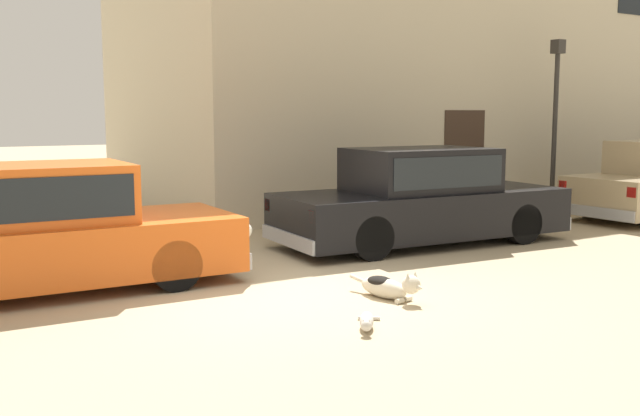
% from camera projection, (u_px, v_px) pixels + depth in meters
% --- Properties ---
extents(ground_plane, '(80.00, 80.00, 0.00)m').
position_uv_depth(ground_plane, '(278.00, 291.00, 8.31)').
color(ground_plane, tan).
extents(parked_sedan_nearest, '(4.67, 1.89, 1.47)m').
position_uv_depth(parked_sedan_nearest, '(39.00, 229.00, 8.24)').
color(parked_sedan_nearest, '#D15619').
rests_on(parked_sedan_nearest, ground_plane).
extents(parked_sedan_second, '(4.87, 2.04, 1.50)m').
position_uv_depth(parked_sedan_second, '(421.00, 197.00, 11.26)').
color(parked_sedan_second, black).
rests_on(parked_sedan_second, ground_plane).
extents(apartment_block, '(16.09, 6.74, 7.34)m').
position_uv_depth(apartment_block, '(446.00, 50.00, 18.84)').
color(apartment_block, '#BCB299').
rests_on(apartment_block, ground_plane).
extents(stray_dog_spotted, '(0.35, 1.06, 0.35)m').
position_uv_depth(stray_dog_spotted, '(389.00, 286.00, 7.95)').
color(stray_dog_spotted, beige).
rests_on(stray_dog_spotted, ground_plane).
extents(stray_cat, '(0.47, 0.54, 0.16)m').
position_uv_depth(stray_cat, '(367.00, 321.00, 6.83)').
color(stray_cat, beige).
rests_on(stray_cat, ground_plane).
extents(street_lamp, '(0.22, 0.22, 3.54)m').
position_uv_depth(street_lamp, '(556.00, 101.00, 14.98)').
color(street_lamp, '#2D2B28').
rests_on(street_lamp, ground_plane).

